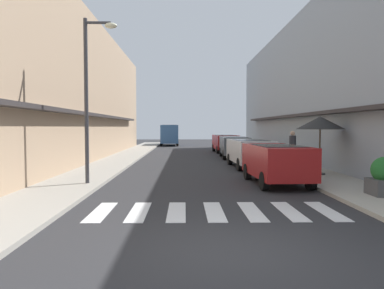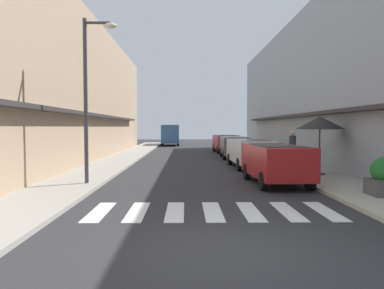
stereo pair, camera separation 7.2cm
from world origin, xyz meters
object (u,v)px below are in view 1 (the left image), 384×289
delivery_van (169,133)px  parked_car_mid (250,150)px  street_lamp (91,84)px  parked_car_far (234,145)px  cafe_umbrella (320,123)px  pedestrian_walking_near (292,148)px  parked_car_distant (225,141)px  parked_car_near (277,160)px

delivery_van → parked_car_mid: bearing=-77.6°
parked_car_mid → street_lamp: 9.39m
parked_car_far → cafe_umbrella: 10.04m
street_lamp → pedestrian_walking_near: size_ratio=3.22×
parked_car_mid → delivery_van: bearing=102.4°
parked_car_distant → pedestrian_walking_near: pedestrian_walking_near is taller
pedestrian_walking_near → parked_car_mid: bearing=-106.9°
parked_car_far → delivery_van: 18.23m
parked_car_distant → cafe_umbrella: cafe_umbrella is taller
cafe_umbrella → pedestrian_walking_near: (-0.30, 2.94, -1.21)m
parked_car_near → street_lamp: street_lamp is taller
parked_car_distant → delivery_van: (-5.16, 11.82, 0.48)m
parked_car_far → parked_car_distant: size_ratio=1.07×
pedestrian_walking_near → cafe_umbrella: bearing=9.6°
parked_car_far → cafe_umbrella: (2.33, -9.67, 1.37)m
parked_car_near → street_lamp: size_ratio=0.70×
delivery_van → cafe_umbrella: 28.18m
delivery_van → pedestrian_walking_near: bearing=-73.5°
parked_car_distant → delivery_van: delivery_van is taller
delivery_van → parked_car_distant: bearing=-66.4°
parked_car_far → parked_car_mid: bearing=-90.0°
parked_car_near → parked_car_mid: size_ratio=0.90×
parked_car_mid → parked_car_far: (0.00, 5.97, -0.00)m
cafe_umbrella → parked_car_near: bearing=-140.0°
street_lamp → parked_car_mid: bearing=41.5°
parked_car_near → parked_car_mid: bearing=90.0°
parked_car_mid → cafe_umbrella: 4.58m
parked_car_far → street_lamp: 13.96m
parked_car_mid → parked_car_far: bearing=90.0°
parked_car_near → cafe_umbrella: bearing=40.0°
parked_car_mid → parked_car_far: size_ratio=1.02×
parked_car_near → parked_car_far: same height
parked_car_mid → parked_car_far: 5.97m
street_lamp → pedestrian_walking_near: (8.75, 5.19, -2.57)m
parked_car_near → parked_car_far: bearing=90.0°
delivery_van → pedestrian_walking_near: 25.26m
parked_car_mid → pedestrian_walking_near: (2.03, -0.76, 0.16)m
cafe_umbrella → pedestrian_walking_near: 3.19m
parked_car_near → pedestrian_walking_near: size_ratio=2.24×
parked_car_far → delivery_van: delivery_van is taller
parked_car_near → parked_car_distant: size_ratio=0.98×
parked_car_far → pedestrian_walking_near: size_ratio=2.44×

